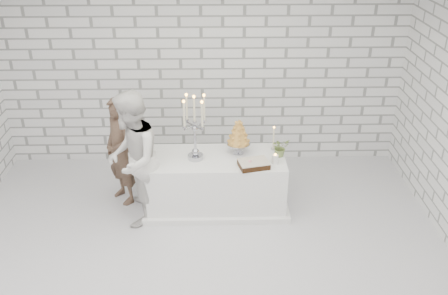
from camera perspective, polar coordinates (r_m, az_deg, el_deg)
ground at (r=6.02m, az=-2.67°, el=-12.61°), size 6.00×5.00×0.01m
wall_back at (r=7.50m, az=-2.55°, el=8.94°), size 6.00×0.01×3.00m
cake_table at (r=6.72m, az=-0.89°, el=-3.95°), size 1.80×0.80×0.75m
groom at (r=6.81m, az=-11.72°, el=-0.38°), size 0.63×0.66×1.52m
bride at (r=6.31m, az=-10.42°, el=-1.35°), size 0.67×0.86×1.76m
candelabra at (r=6.31m, az=-3.35°, el=2.24°), size 0.39×0.39×0.88m
croquembouche at (r=6.52m, az=1.67°, el=1.25°), size 0.39×0.39×0.49m
chocolate_cake at (r=6.30m, az=3.40°, el=-1.89°), size 0.42×0.34×0.08m
pillar_candle at (r=6.40m, az=5.85°, el=-1.33°), size 0.10×0.10×0.12m
extra_taper at (r=6.68m, az=5.66°, el=0.98°), size 0.07×0.07×0.32m
flowers at (r=6.56m, az=6.43°, el=0.02°), size 0.28×0.27×0.25m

